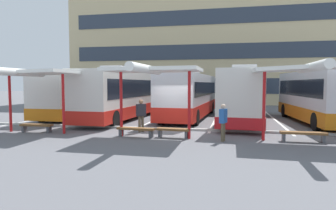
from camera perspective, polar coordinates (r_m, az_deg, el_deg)
name	(u,v)px	position (r m, az deg, el deg)	size (l,w,h in m)	color
ground_plane	(169,132)	(16.00, 0.16, -5.16)	(160.00, 160.00, 0.00)	slate
terminal_building	(210,29)	(45.62, 7.98, 14.00)	(36.49, 15.07, 23.73)	#D1BC8C
coach_bus_0	(88,96)	(25.02, -14.90, 1.73)	(2.61, 12.06, 3.50)	silver
coach_bus_1	(125,95)	(22.46, -8.04, 1.91)	(2.87, 12.38, 3.75)	silver
coach_bus_2	(190,96)	(22.65, 4.19, 1.68)	(3.12, 11.39, 3.57)	silver
coach_bus_3	(246,96)	(21.37, 14.47, 1.75)	(3.55, 12.57, 3.72)	silver
coach_bus_4	(317,97)	(21.81, 26.35, 1.42)	(3.30, 10.31, 3.72)	silver
lane_stripe_0	(63,115)	(26.49, -19.23, -1.73)	(0.16, 14.00, 0.01)	white
lane_stripe_1	(110,116)	(24.59, -10.85, -2.01)	(0.16, 14.00, 0.01)	white
lane_stripe_2	(161,117)	(23.30, -1.32, -2.27)	(0.16, 14.00, 0.01)	white
lane_stripe_3	(216,118)	(22.71, 9.02, -2.48)	(0.16, 14.00, 0.01)	white
lane_stripe_4	(275,120)	(22.89, 19.55, -2.61)	(0.16, 14.00, 0.01)	white
waiting_shelter_0	(32,74)	(16.93, -24.34, 5.37)	(4.14, 5.12, 3.28)	red
bench_0	(37,126)	(17.27, -23.58, -3.69)	(1.71, 0.53, 0.45)	brown
waiting_shelter_1	(153,71)	(14.02, -2.90, 6.39)	(4.33, 5.11, 3.36)	red
bench_1	(136,130)	(14.61, -6.09, -4.71)	(1.89, 0.61, 0.45)	brown
bench_2	(173,131)	(14.33, 1.01, -4.89)	(1.61, 0.53, 0.45)	brown
waiting_shelter_2	(306,70)	(14.19, 24.67, 6.10)	(4.34, 4.83, 3.42)	red
bench_3	(303,134)	(14.54, 24.17, -5.07)	(1.92, 0.44, 0.45)	brown
platform_kerb	(172,129)	(16.76, 0.72, -4.53)	(44.00, 0.24, 0.12)	#ADADA8
waiting_passenger_1	(141,113)	(16.00, -5.12, -1.55)	(0.52, 0.49, 1.72)	brown
waiting_passenger_2	(223,120)	(13.59, 10.39, -2.76)	(0.36, 0.53, 1.66)	brown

